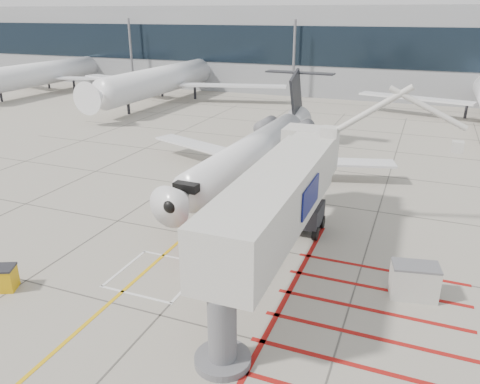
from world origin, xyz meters
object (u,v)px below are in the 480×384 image
at_px(regional_jet, 240,141).
at_px(jet_bridge, 275,210).
at_px(pushback_tug, 208,244).
at_px(spill_bin, 0,278).

distance_m(regional_jet, jet_bridge, 13.80).
bearing_deg(pushback_tug, spill_bin, -126.80).
bearing_deg(regional_jet, pushback_tug, -75.57).
distance_m(jet_bridge, pushback_tug, 5.41).
xyz_separation_m(regional_jet, jet_bridge, (6.64, -12.10, 0.11)).
relative_size(jet_bridge, pushback_tug, 7.85).
relative_size(jet_bridge, spill_bin, 13.42).
distance_m(pushback_tug, spill_bin, 10.73).
bearing_deg(spill_bin, pushback_tug, 15.68).
xyz_separation_m(jet_bridge, spill_bin, (-12.41, -5.95, -3.28)).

